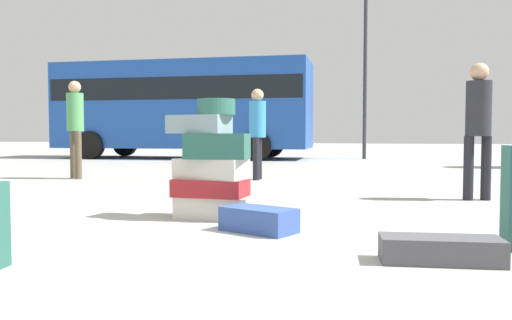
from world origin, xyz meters
The scene contains 9 objects.
ground_plane centered at (0.00, 0.00, 0.00)m, with size 80.00×80.00×0.00m, color #9E9E99.
suitcase_tower centered at (-0.36, 0.53, 0.50)m, with size 0.82×0.47×1.15m.
suitcase_charcoal_left_side centered at (1.62, -0.72, 0.08)m, with size 0.75×0.28×0.16m, color #4C4C51.
suitcase_navy_right_side centered at (0.24, -0.01, 0.10)m, with size 0.62×0.32×0.20m, color #334F99.
person_bearded_onlooker centered at (-1.02, 4.75, 0.96)m, with size 0.30×0.34×1.62m.
person_tourist_with_camera centered at (-4.27, 4.07, 1.06)m, with size 0.30×0.30×1.77m.
person_passerby_in_red centered at (2.33, 2.68, 1.00)m, with size 0.33×0.30×1.68m.
parked_bus centered at (-5.49, 11.99, 1.83)m, with size 8.58×3.13×3.15m.
lamp_post centered at (0.41, 12.95, 4.32)m, with size 0.36×0.36×6.70m.
Camera 1 is at (1.32, -4.15, 0.82)m, focal length 36.21 mm.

